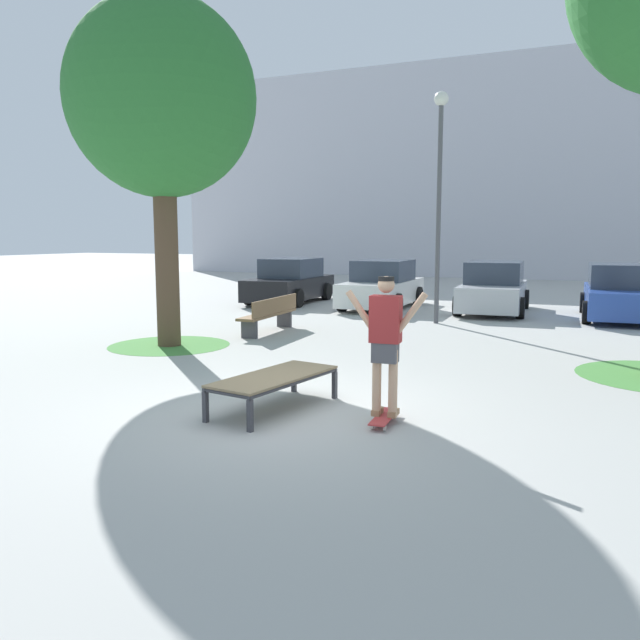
# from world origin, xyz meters

# --- Properties ---
(ground_plane) EXTENTS (120.00, 120.00, 0.00)m
(ground_plane) POSITION_xyz_m (0.00, 0.00, 0.00)
(ground_plane) COLOR #A8A8A3
(building_facade) EXTENTS (37.17, 4.00, 11.59)m
(building_facade) POSITION_xyz_m (-1.96, 29.72, 5.79)
(building_facade) COLOR silver
(building_facade) RESTS_ON ground
(skate_box) EXTENTS (1.08, 2.00, 0.46)m
(skate_box) POSITION_xyz_m (-0.27, 0.16, 0.41)
(skate_box) COLOR #38383D
(skate_box) RESTS_ON ground
(skateboard) EXTENTS (0.25, 0.81, 0.09)m
(skateboard) POSITION_xyz_m (1.24, 0.13, 0.08)
(skateboard) COLOR #B23333
(skateboard) RESTS_ON ground
(skater) EXTENTS (1.00, 0.30, 1.69)m
(skater) POSITION_xyz_m (1.24, 0.13, 1.07)
(skater) COLOR tan
(skater) RESTS_ON skateboard
(tree_near_left) EXTENTS (3.74, 3.74, 6.94)m
(tree_near_left) POSITION_xyz_m (-4.54, 3.66, 4.93)
(tree_near_left) COLOR brown
(tree_near_left) RESTS_ON ground
(grass_patch_near_left) EXTENTS (2.49, 2.49, 0.01)m
(grass_patch_near_left) POSITION_xyz_m (-4.54, 3.66, 0.00)
(grass_patch_near_left) COLOR #47893D
(grass_patch_near_left) RESTS_ON ground
(car_black) EXTENTS (2.04, 4.26, 1.50)m
(car_black) POSITION_xyz_m (-6.02, 12.41, 0.69)
(car_black) COLOR black
(car_black) RESTS_ON ground
(car_white) EXTENTS (1.99, 4.23, 1.50)m
(car_white) POSITION_xyz_m (-2.63, 12.08, 0.69)
(car_white) COLOR silver
(car_white) RESTS_ON ground
(car_silver) EXTENTS (2.08, 4.28, 1.50)m
(car_silver) POSITION_xyz_m (0.76, 12.30, 0.69)
(car_silver) COLOR #B7BABF
(car_silver) RESTS_ON ground
(car_blue) EXTENTS (2.05, 4.27, 1.50)m
(car_blue) POSITION_xyz_m (4.15, 12.02, 0.69)
(car_blue) COLOR #28479E
(car_blue) RESTS_ON ground
(park_bench) EXTENTS (0.56, 2.42, 0.83)m
(park_bench) POSITION_xyz_m (-3.46, 6.08, 0.45)
(park_bench) COLOR brown
(park_bench) RESTS_ON ground
(light_post) EXTENTS (0.36, 0.36, 5.83)m
(light_post) POSITION_xyz_m (-0.24, 9.22, 3.83)
(light_post) COLOR #4C4C51
(light_post) RESTS_ON ground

